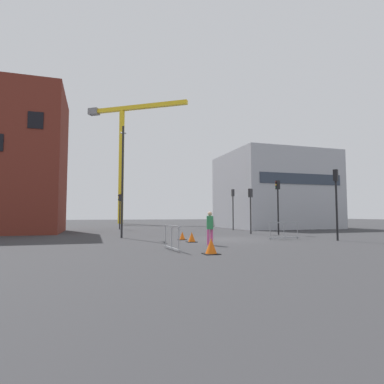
{
  "coord_description": "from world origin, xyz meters",
  "views": [
    {
      "loc": [
        -8.28,
        -18.63,
        1.56
      ],
      "look_at": [
        0.0,
        7.9,
        3.53
      ],
      "focal_mm": 29.7,
      "sensor_mm": 36.0,
      "label": 1
    }
  ],
  "objects_px": {
    "traffic_light_far": "(251,203)",
    "traffic_light_corner": "(120,206)",
    "traffic_light_island": "(336,193)",
    "traffic_cone_striped": "(211,247)",
    "traffic_cone_on_verge": "(182,236)",
    "pedestrian_walking": "(210,226)",
    "traffic_cone_orange": "(192,237)",
    "construction_crane": "(124,143)",
    "traffic_light_crosswalk": "(233,203)",
    "traffic_light_median": "(278,198)",
    "streetlamp_tall": "(123,172)"
  },
  "relations": [
    {
      "from": "traffic_light_island",
      "to": "traffic_cone_striped",
      "type": "relative_size",
      "value": 6.84
    },
    {
      "from": "traffic_cone_striped",
      "to": "traffic_light_far",
      "type": "bearing_deg",
      "value": 55.66
    },
    {
      "from": "traffic_cone_striped",
      "to": "traffic_cone_on_verge",
      "type": "relative_size",
      "value": 1.25
    },
    {
      "from": "traffic_light_island",
      "to": "traffic_cone_striped",
      "type": "distance_m",
      "value": 10.62
    },
    {
      "from": "traffic_light_far",
      "to": "traffic_cone_on_verge",
      "type": "relative_size",
      "value": 7.26
    },
    {
      "from": "traffic_light_corner",
      "to": "traffic_cone_striped",
      "type": "xyz_separation_m",
      "value": [
        1.78,
        -22.6,
        -2.21
      ]
    },
    {
      "from": "construction_crane",
      "to": "traffic_light_corner",
      "type": "distance_m",
      "value": 23.58
    },
    {
      "from": "traffic_light_median",
      "to": "traffic_cone_striped",
      "type": "distance_m",
      "value": 13.7
    },
    {
      "from": "traffic_cone_orange",
      "to": "pedestrian_walking",
      "type": "bearing_deg",
      "value": -79.98
    },
    {
      "from": "pedestrian_walking",
      "to": "traffic_cone_orange",
      "type": "height_order",
      "value": "pedestrian_walking"
    },
    {
      "from": "traffic_cone_orange",
      "to": "traffic_light_median",
      "type": "bearing_deg",
      "value": 27.32
    },
    {
      "from": "traffic_light_far",
      "to": "traffic_light_island",
      "type": "relative_size",
      "value": 0.85
    },
    {
      "from": "traffic_light_far",
      "to": "traffic_light_corner",
      "type": "relative_size",
      "value": 0.99
    },
    {
      "from": "traffic_light_far",
      "to": "traffic_light_crosswalk",
      "type": "distance_m",
      "value": 6.25
    },
    {
      "from": "traffic_light_median",
      "to": "pedestrian_walking",
      "type": "height_order",
      "value": "traffic_light_median"
    },
    {
      "from": "traffic_light_far",
      "to": "traffic_light_median",
      "type": "distance_m",
      "value": 2.21
    },
    {
      "from": "traffic_cone_orange",
      "to": "traffic_light_far",
      "type": "bearing_deg",
      "value": 40.66
    },
    {
      "from": "traffic_light_crosswalk",
      "to": "traffic_cone_orange",
      "type": "distance_m",
      "value": 14.65
    },
    {
      "from": "construction_crane",
      "to": "traffic_light_far",
      "type": "bearing_deg",
      "value": -77.06
    },
    {
      "from": "traffic_light_crosswalk",
      "to": "traffic_light_island",
      "type": "bearing_deg",
      "value": -87.43
    },
    {
      "from": "traffic_light_corner",
      "to": "traffic_light_median",
      "type": "bearing_deg",
      "value": -49.27
    },
    {
      "from": "traffic_light_island",
      "to": "traffic_cone_striped",
      "type": "height_order",
      "value": "traffic_light_island"
    },
    {
      "from": "construction_crane",
      "to": "traffic_light_crosswalk",
      "type": "xyz_separation_m",
      "value": [
        8.56,
        -25.71,
        -11.19
      ]
    },
    {
      "from": "traffic_light_far",
      "to": "construction_crane",
      "type": "bearing_deg",
      "value": 102.94
    },
    {
      "from": "traffic_light_corner",
      "to": "traffic_cone_orange",
      "type": "relative_size",
      "value": 6.49
    },
    {
      "from": "traffic_light_crosswalk",
      "to": "traffic_cone_on_verge",
      "type": "relative_size",
      "value": 8.14
    },
    {
      "from": "pedestrian_walking",
      "to": "traffic_cone_on_verge",
      "type": "xyz_separation_m",
      "value": [
        -0.43,
        3.73,
        -0.76
      ]
    },
    {
      "from": "traffic_cone_striped",
      "to": "construction_crane",
      "type": "bearing_deg",
      "value": 89.47
    },
    {
      "from": "pedestrian_walking",
      "to": "traffic_light_median",
      "type": "bearing_deg",
      "value": 38.21
    },
    {
      "from": "traffic_light_far",
      "to": "traffic_light_corner",
      "type": "height_order",
      "value": "traffic_light_corner"
    },
    {
      "from": "traffic_cone_orange",
      "to": "traffic_light_corner",
      "type": "bearing_deg",
      "value": 98.82
    },
    {
      "from": "traffic_cone_on_verge",
      "to": "traffic_cone_striped",
      "type": "bearing_deg",
      "value": -96.47
    },
    {
      "from": "pedestrian_walking",
      "to": "traffic_cone_on_verge",
      "type": "distance_m",
      "value": 3.83
    },
    {
      "from": "construction_crane",
      "to": "traffic_light_far",
      "type": "relative_size",
      "value": 5.61
    },
    {
      "from": "construction_crane",
      "to": "streetlamp_tall",
      "type": "bearing_deg",
      "value": -95.21
    },
    {
      "from": "traffic_light_median",
      "to": "pedestrian_walking",
      "type": "xyz_separation_m",
      "value": [
        -8.04,
        -6.33,
        -1.83
      ]
    },
    {
      "from": "traffic_cone_orange",
      "to": "traffic_cone_on_verge",
      "type": "relative_size",
      "value": 1.13
    },
    {
      "from": "pedestrian_walking",
      "to": "construction_crane",
      "type": "bearing_deg",
      "value": 91.22
    },
    {
      "from": "traffic_light_median",
      "to": "traffic_cone_orange",
      "type": "bearing_deg",
      "value": -152.68
    },
    {
      "from": "traffic_light_island",
      "to": "traffic_cone_striped",
      "type": "bearing_deg",
      "value": -158.11
    },
    {
      "from": "traffic_light_corner",
      "to": "traffic_light_island",
      "type": "bearing_deg",
      "value": -58.84
    },
    {
      "from": "traffic_light_corner",
      "to": "pedestrian_walking",
      "type": "distance_m",
      "value": 19.46
    },
    {
      "from": "construction_crane",
      "to": "traffic_light_median",
      "type": "distance_m",
      "value": 36.26
    },
    {
      "from": "traffic_cone_striped",
      "to": "traffic_light_crosswalk",
      "type": "bearing_deg",
      "value": 62.77
    },
    {
      "from": "traffic_light_far",
      "to": "traffic_light_crosswalk",
      "type": "relative_size",
      "value": 0.89
    },
    {
      "from": "pedestrian_walking",
      "to": "traffic_light_far",
      "type": "bearing_deg",
      "value": 50.52
    },
    {
      "from": "streetlamp_tall",
      "to": "traffic_cone_striped",
      "type": "height_order",
      "value": "streetlamp_tall"
    },
    {
      "from": "pedestrian_walking",
      "to": "traffic_cone_striped",
      "type": "height_order",
      "value": "pedestrian_walking"
    },
    {
      "from": "traffic_light_far",
      "to": "traffic_cone_striped",
      "type": "bearing_deg",
      "value": -124.34
    },
    {
      "from": "traffic_cone_on_verge",
      "to": "traffic_light_corner",
      "type": "bearing_deg",
      "value": 99.51
    }
  ]
}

